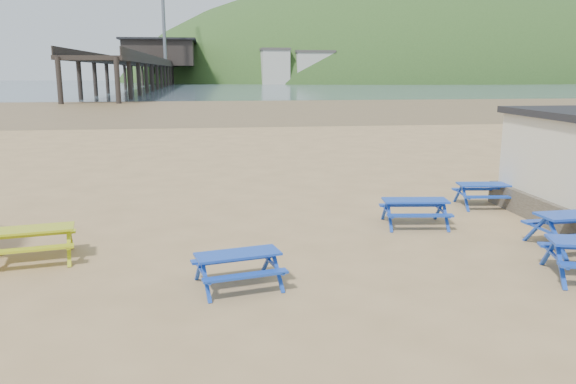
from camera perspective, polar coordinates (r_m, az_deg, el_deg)
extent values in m
plane|color=tan|center=(14.21, 1.74, -5.18)|extent=(400.00, 400.00, 0.00)
plane|color=olive|center=(68.54, -6.06, 8.55)|extent=(400.00, 400.00, 0.00)
plane|color=#4B5E6B|center=(183.43, -7.34, 10.74)|extent=(400.00, 400.00, 0.00)
cube|color=#1D42B8|center=(15.98, 12.82, -0.84)|extent=(1.85, 0.91, 0.05)
cube|color=#1D42B8|center=(16.61, 12.30, -1.31)|extent=(1.80, 0.47, 0.05)
cube|color=#1D42B8|center=(15.49, 13.28, -2.33)|extent=(1.80, 0.47, 0.05)
cube|color=#1D42B8|center=(18.89, 19.52, 0.73)|extent=(1.84, 0.89, 0.05)
cube|color=#1D42B8|center=(19.49, 18.86, 0.28)|extent=(1.79, 0.45, 0.05)
cube|color=#1D42B8|center=(18.41, 20.10, -0.48)|extent=(1.79, 0.45, 0.05)
cube|color=#1D42B8|center=(11.27, -5.12, -6.29)|extent=(1.77, 0.99, 0.05)
cube|color=#1D42B8|center=(11.86, -5.81, -6.67)|extent=(1.68, 0.58, 0.05)
cube|color=#1D42B8|center=(10.85, -4.31, -8.48)|extent=(1.68, 0.58, 0.05)
cube|color=#1D42B8|center=(15.91, 25.92, -2.60)|extent=(2.08, 0.42, 0.06)
cube|color=#BBD31D|center=(13.94, -24.69, -3.48)|extent=(1.94, 1.04, 0.05)
cube|color=#BBD31D|center=(14.60, -24.35, -3.94)|extent=(1.85, 0.58, 0.05)
cube|color=#BBD31D|center=(13.43, -24.85, -5.33)|extent=(1.85, 0.58, 0.05)
cube|color=black|center=(189.03, -13.00, 12.39)|extent=(9.00, 220.00, 0.60)
cube|color=black|center=(200.07, -12.79, 13.52)|extent=(22.00, 30.00, 8.00)
cube|color=black|center=(200.24, -12.85, 14.75)|extent=(24.00, 32.00, 0.60)
cylinder|color=slate|center=(178.52, -12.53, 16.95)|extent=(1.00, 1.00, 28.00)
ellipsoid|color=#2D4C1E|center=(260.67, 12.97, 8.72)|extent=(264.00, 144.00, 108.00)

